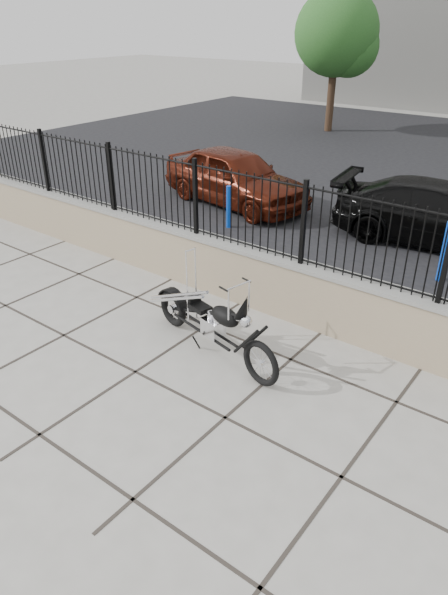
% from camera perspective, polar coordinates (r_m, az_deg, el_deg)
% --- Properties ---
extents(ground_plane, '(90.00, 90.00, 0.00)m').
position_cam_1_polar(ground_plane, '(7.21, -9.52, -7.90)').
color(ground_plane, '#99968E').
rests_on(ground_plane, ground).
extents(parking_lot, '(30.00, 30.00, 0.00)m').
position_cam_1_polar(parking_lot, '(17.45, 21.99, 12.26)').
color(parking_lot, black).
rests_on(parking_lot, ground).
extents(retaining_wall, '(14.00, 0.36, 0.96)m').
position_cam_1_polar(retaining_wall, '(8.58, 2.22, 2.48)').
color(retaining_wall, gray).
rests_on(retaining_wall, ground_plane).
extents(iron_fence, '(14.00, 0.08, 1.20)m').
position_cam_1_polar(iron_fence, '(8.17, 2.36, 9.32)').
color(iron_fence, black).
rests_on(iron_fence, retaining_wall).
extents(chopper_motorcycle, '(2.42, 0.94, 1.43)m').
position_cam_1_polar(chopper_motorcycle, '(7.16, -1.45, -0.90)').
color(chopper_motorcycle, black).
rests_on(chopper_motorcycle, ground_plane).
extents(car_red, '(4.24, 2.28, 1.37)m').
position_cam_1_polar(car_red, '(13.32, 1.23, 12.87)').
color(car_red, '#4D170B').
rests_on(car_red, parking_lot).
extents(car_black, '(4.47, 2.30, 1.24)m').
position_cam_1_polar(car_black, '(11.73, 22.20, 8.31)').
color(car_black, black).
rests_on(car_black, parking_lot).
extents(bollard_a, '(0.13, 0.13, 0.94)m').
position_cam_1_polar(bollard_a, '(11.78, 0.51, 9.71)').
color(bollard_a, blue).
rests_on(bollard_a, ground_plane).
extents(bollard_b, '(0.16, 0.16, 1.10)m').
position_cam_1_polar(bollard_b, '(10.02, 22.69, 4.57)').
color(bollard_b, blue).
rests_on(bollard_b, ground_plane).
extents(tree_left, '(3.16, 3.16, 5.33)m').
position_cam_1_polar(tree_left, '(22.68, 12.06, 26.47)').
color(tree_left, '#382619').
rests_on(tree_left, ground_plane).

